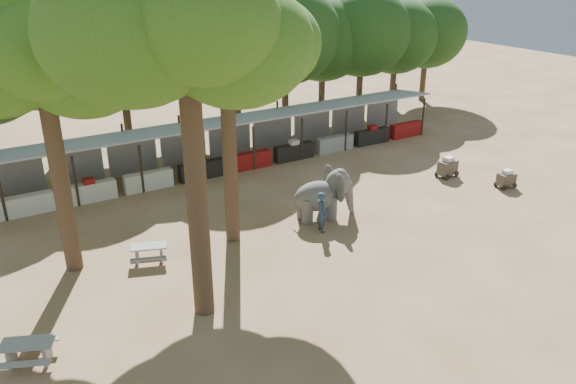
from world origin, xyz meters
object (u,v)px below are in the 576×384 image
picnic_table_far (149,251)px  cart_back (448,167)px  elephant (324,194)px  yard_tree_back (218,21)px  yard_tree_center (177,15)px  picnic_table_near (28,350)px  handler (322,212)px  yard_tree_left (31,40)px  cart_front (506,179)px

picnic_table_far → cart_back: 16.10m
elephant → yard_tree_back: bearing=-173.9°
yard_tree_back → elephant: yard_tree_back is taller
yard_tree_center → cart_back: size_ratio=10.19×
yard_tree_back → picnic_table_near: size_ratio=6.24×
handler → yard_tree_back: bearing=75.7°
cart_back → handler: bearing=-175.7°
handler → picnic_table_far: size_ratio=1.05×
yard_tree_left → handler: (9.61, -2.45, -7.32)m
yard_tree_center → yard_tree_back: size_ratio=1.06×
cart_front → elephant: bearing=177.4°
yard_tree_center → yard_tree_back: (3.00, 4.00, -0.67)m
yard_tree_left → yard_tree_back: 6.09m
cart_front → yard_tree_back: bearing=179.1°
cart_front → cart_back: 2.93m
elephant → picnic_table_near: bearing=-152.7°
elephant → picnic_table_near: elephant is taller
picnic_table_far → cart_front: 17.61m
yard_tree_left → handler: bearing=-14.3°
picnic_table_near → yard_tree_back: bearing=49.5°
handler → cart_back: bearing=-71.4°
picnic_table_far → cart_back: size_ratio=1.41×
cart_back → cart_front: bearing=-68.3°
elephant → cart_front: bearing=0.6°
yard_tree_left → cart_back: 20.27m
yard_tree_center → handler: bearing=21.1°
yard_tree_back → elephant: 8.69m
picnic_table_near → cart_front: bearing=27.7°
picnic_table_near → picnic_table_far: (4.75, 3.83, -0.03)m
cart_front → cart_back: size_ratio=0.86×
yard_tree_left → yard_tree_center: 5.92m
yard_tree_center → picnic_table_far: size_ratio=7.23×
cart_back → yard_tree_back: bearing=174.7°
yard_tree_center → yard_tree_left: bearing=121.0°
yard_tree_center → handler: yard_tree_center is taller
yard_tree_center → yard_tree_back: bearing=53.1°
elephant → cart_front: elephant is taller
yard_tree_center → handler: 10.93m
cart_back → picnic_table_far: bearing=175.0°
yard_tree_left → picnic_table_near: 9.44m
cart_front → cart_back: bearing=126.6°
yard_tree_left → picnic_table_far: (2.66, -1.17, -7.77)m
elephant → cart_front: size_ratio=2.90×
yard_tree_left → yard_tree_back: yard_tree_back is taller
picnic_table_far → yard_tree_center: bearing=-64.4°
yard_tree_left → cart_front: 21.82m
picnic_table_far → yard_tree_left: bearing=176.7°
yard_tree_left → yard_tree_center: (3.00, -5.00, 1.01)m
yard_tree_back → picnic_table_near: yard_tree_back is taller
cart_front → picnic_table_far: bearing=-178.6°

